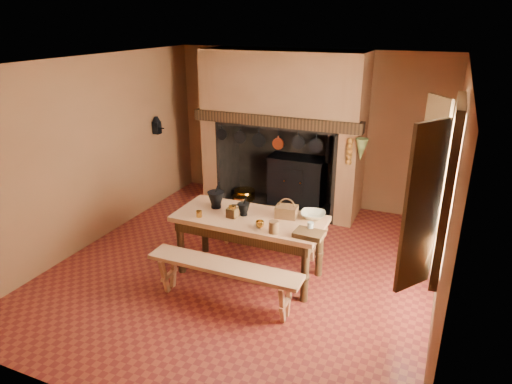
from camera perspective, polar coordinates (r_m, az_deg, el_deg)
floor at (r=6.54m, az=-1.40°, el=-9.31°), size 5.50×5.50×0.00m
ceiling at (r=5.66m, az=-1.66°, el=15.93°), size 5.50×5.50×0.00m
back_wall at (r=8.44m, az=6.35°, el=7.90°), size 5.00×0.02×2.80m
wall_left at (r=7.31m, az=-19.69°, el=4.72°), size 0.02×5.50×2.80m
wall_right at (r=5.47m, az=23.05°, el=-1.12°), size 0.02×5.50×2.80m
wall_front at (r=3.85m, az=-19.06°, el=-9.91°), size 5.00×0.02×2.80m
chimney_breast at (r=8.03m, az=3.44°, el=10.33°), size 2.95×0.96×2.80m
iron_range at (r=8.43m, az=5.21°, el=1.43°), size 1.12×0.55×1.60m
hearth_pans at (r=8.71m, az=-1.65°, el=-0.56°), size 0.51×0.62×0.20m
hanging_pans at (r=7.69m, az=1.81°, el=6.41°), size 1.92×0.29×0.27m
onion_string at (r=7.32m, az=11.60°, el=4.97°), size 0.12×0.10×0.46m
herb_bunch at (r=7.27m, az=13.01°, el=5.17°), size 0.20×0.20×0.35m
window at (r=4.99m, az=21.70°, el=0.72°), size 0.39×1.75×1.76m
wall_coffee_mill at (r=8.40m, az=-12.31°, el=8.30°), size 0.23×0.16×0.31m
work_table at (r=6.05m, az=-0.81°, el=-4.25°), size 1.98×0.88×0.86m
bench_front at (r=5.59m, az=-4.03°, el=-10.24°), size 1.94×0.34×0.55m
bench_back at (r=6.80m, az=1.68°, el=-4.62°), size 1.70×0.30×0.48m
mortar_large at (r=6.24m, az=-5.03°, el=-0.86°), size 0.23×0.23×0.39m
mortar_small at (r=5.99m, az=-1.55°, el=-2.09°), size 0.17×0.17×0.28m
coffee_grinder at (r=5.95m, az=-2.98°, el=-2.48°), size 0.17×0.13×0.20m
brass_mug_a at (r=6.01m, az=-7.13°, el=-2.73°), size 0.08×0.08×0.09m
brass_mug_b at (r=6.01m, az=3.35°, el=-2.61°), size 0.09×0.09×0.08m
mixing_bowl at (r=5.98m, az=7.14°, el=-2.87°), size 0.38×0.38×0.08m
stoneware_crock at (r=5.52m, az=2.22°, el=-4.40°), size 0.14×0.14×0.15m
glass_jar at (r=5.58m, az=6.80°, el=-4.39°), size 0.10×0.10×0.13m
wicker_basket at (r=5.95m, az=3.83°, el=-2.39°), size 0.30×0.23×0.27m
wooden_tray at (r=5.49m, az=6.67°, el=-5.24°), size 0.37×0.27×0.06m
brass_cup at (r=5.68m, az=0.50°, el=-4.03°), size 0.13×0.13×0.09m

